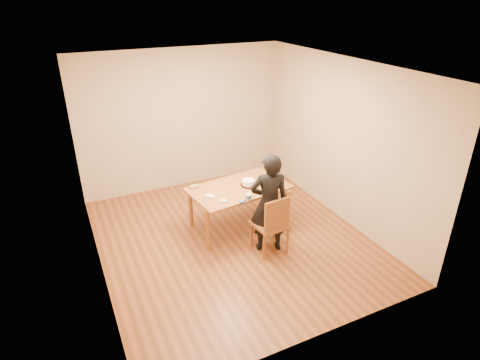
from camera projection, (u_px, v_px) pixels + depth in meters
name	position (u px, v px, depth m)	size (l,w,h in m)	color
room_shell	(222.00, 153.00, 6.15)	(4.00, 4.50, 2.70)	brown
dining_table	(239.00, 188.00, 6.44)	(1.56, 0.92, 0.04)	brown
dining_chair	(270.00, 224.00, 5.99)	(0.47, 0.47, 0.04)	brown
cake_plate	(249.00, 185.00, 6.49)	(0.26, 0.26, 0.02)	red
cake	(249.00, 182.00, 6.47)	(0.21, 0.21, 0.07)	white
frosting_dome	(249.00, 180.00, 6.45)	(0.21, 0.21, 0.03)	white
frosting_tub	(248.00, 196.00, 6.06)	(0.09, 0.09, 0.08)	white
frosting_lid	(242.00, 202.00, 5.99)	(0.09, 0.09, 0.01)	#1B21B1
frosting_dollop	(242.00, 201.00, 5.99)	(0.04, 0.04, 0.02)	white
ramekin_green	(224.00, 201.00, 5.97)	(0.08, 0.08, 0.04)	white
ramekin_yellow	(208.00, 196.00, 6.12)	(0.09, 0.09, 0.04)	white
ramekin_multi	(212.00, 197.00, 6.09)	(0.09, 0.09, 0.04)	white
candy_box_pink	(195.00, 187.00, 6.42)	(0.14, 0.07, 0.02)	#DE346B
candy_box_green	(194.00, 186.00, 6.41)	(0.13, 0.06, 0.02)	green
spatula	(244.00, 202.00, 6.00)	(0.16, 0.01, 0.01)	black
person	(269.00, 203.00, 5.89)	(0.57, 0.37, 1.56)	black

